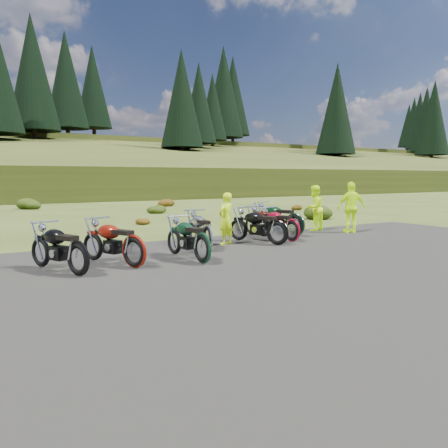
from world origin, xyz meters
TOP-DOWN VIEW (x-y plane):
  - ground at (0.00, 0.00)m, footprint 300.00×300.00m
  - gravel_pad at (0.00, -2.00)m, footprint 20.00×12.00m
  - hill_slope at (0.00, 50.00)m, footprint 300.00×45.97m
  - conifer_23 at (3.00, 62.00)m, footprint 7.48×7.48m
  - conifer_24 at (9.00, 68.00)m, footprint 7.04×7.04m
  - conifer_25 at (15.00, 74.00)m, footprint 6.60×6.60m
  - conifer_26 at (21.00, 49.00)m, footprint 6.16×6.16m
  - conifer_27 at (27.00, 55.00)m, footprint 5.72×5.72m
  - conifer_28 at (33.00, 61.00)m, footprint 5.28×5.28m
  - conifer_29 at (39.00, 67.00)m, footprint 7.92×7.92m
  - conifer_30 at (45.00, 73.00)m, footprint 7.48×7.48m
  - conifer_31 at (51.00, 48.00)m, footprint 7.04×7.04m
  - conifer_32 at (57.00, 54.00)m, footprint 6.60×6.60m
  - conifer_33 at (63.00, 60.00)m, footprint 6.16×6.16m
  - conifer_34 at (69.00, 66.00)m, footprint 5.72×5.72m
  - conifer_35 at (75.00, 72.00)m, footprint 5.28×5.28m
  - conifer_36 at (81.00, 78.00)m, footprint 7.92×7.92m
  - conifer_37 at (87.00, 53.00)m, footprint 7.48×7.48m
  - conifer_38 at (93.00, 59.00)m, footprint 7.04×7.04m
  - conifer_39 at (99.00, 65.00)m, footprint 6.60×6.60m
  - conifer_40 at (105.00, 71.00)m, footprint 6.16×6.16m
  - conifer_41 at (111.00, 77.00)m, footprint 5.72×5.72m
  - shrub_3 at (-3.30, 21.90)m, footprint 1.56×1.56m
  - shrub_4 at (-0.40, 9.20)m, footprint 0.77×0.77m
  - shrub_5 at (2.50, 14.50)m, footprint 1.03×1.03m
  - shrub_6 at (5.40, 19.80)m, footprint 1.30×1.30m
  - shrub_7 at (8.30, 7.10)m, footprint 1.56×1.56m
  - shrub_8 at (11.20, 12.40)m, footprint 0.77×0.77m
  - motorcycle_0 at (-5.24, 0.09)m, footprint 1.46×2.26m
  - motorcycle_1 at (-3.94, 0.27)m, footprint 1.54×2.28m
  - motorcycle_2 at (-2.35, -0.07)m, footprint 0.83×2.17m
  - motorcycle_3 at (-1.35, 1.42)m, footprint 1.05×2.23m
  - motorcycle_4 at (1.83, 2.19)m, footprint 0.92×2.16m
  - motorcycle_5 at (0.99, 1.24)m, footprint 1.47×2.33m
  - motorcycle_6 at (1.85, 1.59)m, footprint 0.88×2.13m
  - motorcycle_7 at (2.73, 2.47)m, footprint 1.44×2.45m
  - person_middle at (-0.30, 2.17)m, footprint 0.68×0.56m
  - person_right_a at (4.49, 3.39)m, footprint 1.00×0.86m
  - person_right_b at (5.26, 2.21)m, footprint 1.21×0.81m

SIDE VIEW (x-z plane):
  - ground at x=0.00m, z-range 0.00..0.00m
  - gravel_pad at x=0.00m, z-range -0.02..0.02m
  - hill_slope at x=0.00m, z-range -4.69..4.69m
  - motorcycle_0 at x=-5.24m, z-range -0.56..0.56m
  - motorcycle_1 at x=-3.94m, z-range -0.57..0.57m
  - motorcycle_2 at x=-2.35m, z-range -0.56..0.56m
  - motorcycle_3 at x=-1.35m, z-range -0.56..0.56m
  - motorcycle_4 at x=1.83m, z-range -0.55..0.55m
  - motorcycle_5 at x=0.99m, z-range -0.58..0.58m
  - motorcycle_6 at x=1.85m, z-range -0.54..0.54m
  - motorcycle_7 at x=2.73m, z-range -0.61..0.61m
  - shrub_4 at x=-0.40m, z-range 0.00..0.45m
  - shrub_8 at x=11.20m, z-range 0.00..0.45m
  - shrub_5 at x=2.50m, z-range 0.00..0.61m
  - shrub_6 at x=5.40m, z-range 0.00..0.77m
  - shrub_3 at x=-3.30m, z-range 0.00..0.92m
  - shrub_7 at x=8.30m, z-range 0.00..0.92m
  - person_middle at x=-0.30m, z-range 0.00..1.61m
  - person_right_a at x=4.49m, z-range 0.00..1.77m
  - person_right_b at x=5.26m, z-range 0.00..1.91m
  - conifer_26 at x=21.00m, z-range 5.37..21.37m
  - conifer_27 at x=27.00m, z-range 6.56..21.56m
  - conifer_31 at x=51.00m, z-range 5.18..23.18m
  - conifer_28 at x=33.00m, z-range 7.76..21.76m
  - conifer_32 at x=57.00m, z-range 6.37..23.37m
  - conifer_33 at x=63.00m, z-range 7.56..23.56m
  - conifer_37 at x=87.00m, z-range 6.17..25.17m
  - conifer_34 at x=69.00m, z-range 8.76..23.76m
  - conifer_38 at x=93.00m, z-range 7.37..25.37m
  - conifer_35 at x=75.00m, z-range 9.95..23.95m
  - conifer_39 at x=99.00m, z-range 8.56..25.56m
  - conifer_23 at x=3.00m, z-range 7.97..26.97m
  - conifer_41 at x=111.00m, z-range 10.15..25.15m
  - conifer_40 at x=105.00m, z-range 9.76..25.76m
  - conifer_24 at x=9.00m, z-range 9.16..27.16m
  - conifer_25 at x=15.00m, z-range 10.16..27.16m
  - conifer_29 at x=39.00m, z-range 8.97..28.97m
  - conifer_30 at x=45.00m, z-range 10.16..29.16m
  - conifer_36 at x=81.00m, z-range 10.16..30.16m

